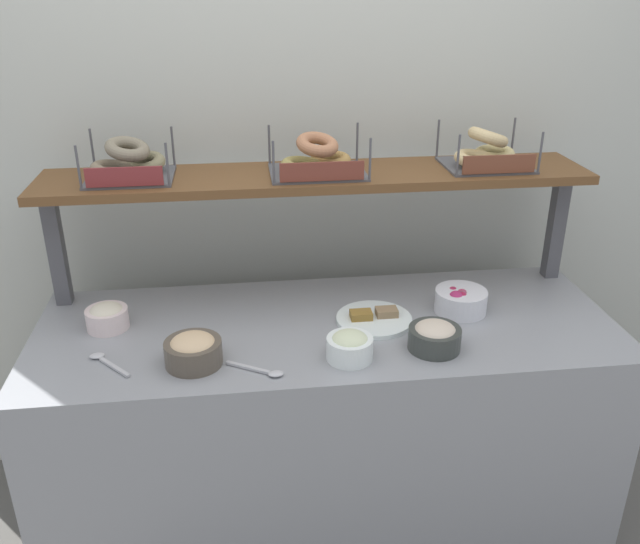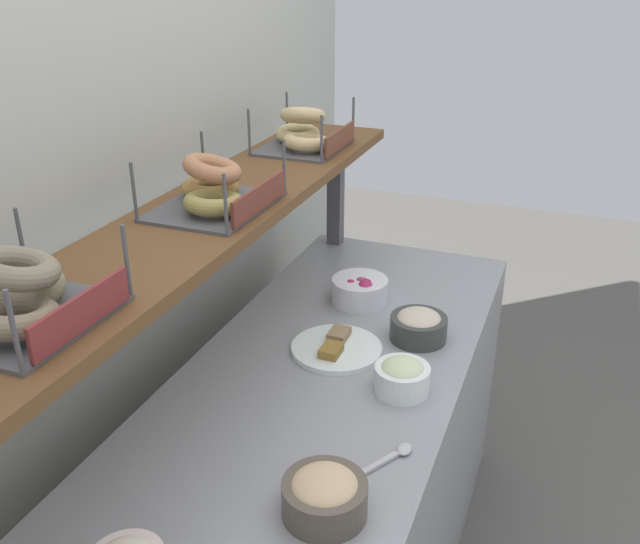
{
  "view_description": "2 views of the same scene",
  "coord_description": "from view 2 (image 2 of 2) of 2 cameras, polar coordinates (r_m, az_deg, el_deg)",
  "views": [
    {
      "loc": [
        -0.26,
        -1.87,
        1.9
      ],
      "look_at": [
        -0.02,
        0.06,
        1.01
      ],
      "focal_mm": 37.37,
      "sensor_mm": 36.0,
      "label": 1
    },
    {
      "loc": [
        -1.38,
        -0.55,
        1.84
      ],
      "look_at": [
        0.1,
        0.03,
        1.11
      ],
      "focal_mm": 39.11,
      "sensor_mm": 36.0,
      "label": 2
    }
  ],
  "objects": [
    {
      "name": "back_wall",
      "position": [
        1.88,
        -16.24,
        3.86
      ],
      "size": [
        3.07,
        0.06,
        2.4
      ],
      "primitive_type": "cube",
      "color": "#B8BCB1",
      "rests_on": "ground_plane"
    },
    {
      "name": "deli_counter",
      "position": [
        2.05,
        -0.32,
        -18.79
      ],
      "size": [
        1.87,
        0.7,
        0.85
      ],
      "primitive_type": "cube",
      "color": "gray",
      "rests_on": "ground_plane"
    },
    {
      "name": "shelf_riser_right",
      "position": [
        2.52,
        1.29,
        6.63
      ],
      "size": [
        0.05,
        0.05,
        0.4
      ],
      "primitive_type": "cube",
      "color": "#4C4C51",
      "rests_on": "deli_counter"
    },
    {
      "name": "upper_shelf",
      "position": [
        1.7,
        -8.89,
        4.79
      ],
      "size": [
        1.83,
        0.32,
        0.03
      ],
      "primitive_type": "cube",
      "color": "brown",
      "rests_on": "shelf_riser_left"
    },
    {
      "name": "bowl_beet_salad",
      "position": [
        2.14,
        3.3,
        -1.48
      ],
      "size": [
        0.17,
        0.17,
        0.09
      ],
      "color": "white",
      "rests_on": "deli_counter"
    },
    {
      "name": "bowl_tuna_salad",
      "position": [
        1.96,
        8.06,
        -4.34
      ],
      "size": [
        0.16,
        0.16,
        0.09
      ],
      "color": "#363B37",
      "rests_on": "deli_counter"
    },
    {
      "name": "bowl_scallion_spread",
      "position": [
        1.74,
        6.73,
        -8.45
      ],
      "size": [
        0.14,
        0.14,
        0.09
      ],
      "color": "white",
      "rests_on": "deli_counter"
    },
    {
      "name": "bowl_hummus",
      "position": [
        1.4,
        0.38,
        -17.77
      ],
      "size": [
        0.17,
        0.17,
        0.09
      ],
      "color": "brown",
      "rests_on": "deli_counter"
    },
    {
      "name": "serving_plate_white",
      "position": [
        1.9,
        1.36,
        -6.22
      ],
      "size": [
        0.25,
        0.25,
        0.04
      ],
      "color": "white",
      "rests_on": "deli_counter"
    },
    {
      "name": "serving_spoon_by_edge",
      "position": [
        1.55,
        5.81,
        -14.81
      ],
      "size": [
        0.16,
        0.1,
        0.01
      ],
      "color": "#B7B7BC",
      "rests_on": "deli_counter"
    },
    {
      "name": "bagel_basket_poppy",
      "position": [
        1.24,
        -23.22,
        -1.81
      ],
      "size": [
        0.27,
        0.26,
        0.14
      ],
      "color": "#4C4C51",
      "rests_on": "upper_shelf"
    },
    {
      "name": "bagel_basket_everything",
      "position": [
        1.68,
        -8.6,
        6.63
      ],
      "size": [
        0.31,
        0.25,
        0.14
      ],
      "color": "#4C4C51",
      "rests_on": "upper_shelf"
    },
    {
      "name": "bagel_basket_plain",
      "position": [
        2.18,
        -1.33,
        11.25
      ],
      "size": [
        0.29,
        0.26,
        0.14
      ],
      "color": "#4C4C51",
      "rests_on": "upper_shelf"
    }
  ]
}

